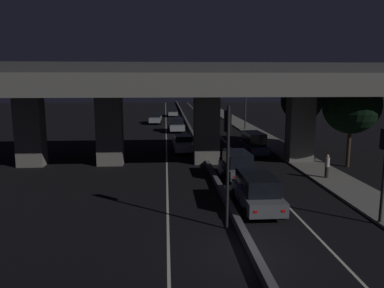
# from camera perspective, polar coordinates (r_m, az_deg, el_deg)

# --- Properties ---
(ground_plane) EXTENTS (200.00, 200.00, 0.00)m
(ground_plane) POSITION_cam_1_polar(r_m,az_deg,el_deg) (15.35, 9.04, -16.25)
(ground_plane) COLOR black
(lane_line_left_inner) EXTENTS (0.12, 126.00, 0.00)m
(lane_line_left_inner) POSITION_cam_1_polar(r_m,az_deg,el_deg) (48.88, -3.95, 1.87)
(lane_line_left_inner) COLOR beige
(lane_line_left_inner) RESTS_ON ground_plane
(lane_line_right_inner) EXTENTS (0.12, 126.00, 0.00)m
(lane_line_right_inner) POSITION_cam_1_polar(r_m,az_deg,el_deg) (49.31, 3.57, 1.94)
(lane_line_right_inner) COLOR beige
(lane_line_right_inner) RESTS_ON ground_plane
(median_divider) EXTENTS (0.31, 126.00, 0.38)m
(median_divider) POSITION_cam_1_polar(r_m,az_deg,el_deg) (48.96, -0.18, 2.13)
(median_divider) COLOR #4C4C51
(median_divider) RESTS_ON ground_plane
(sidewalk_right) EXTENTS (2.87, 126.00, 0.13)m
(sidewalk_right) POSITION_cam_1_polar(r_m,az_deg,el_deg) (43.44, 11.09, 0.80)
(sidewalk_right) COLOR slate
(sidewalk_right) RESTS_ON ground_plane
(elevated_overpass) EXTENTS (32.48, 10.39, 8.06)m
(elevated_overpass) POSITION_cam_1_polar(r_m,az_deg,el_deg) (29.83, 1.55, 8.41)
(elevated_overpass) COLOR slate
(elevated_overpass) RESTS_ON ground_plane
(traffic_light_left_of_median) EXTENTS (0.30, 0.49, 5.59)m
(traffic_light_left_of_median) POSITION_cam_1_polar(r_m,az_deg,el_deg) (16.58, 5.44, -0.39)
(traffic_light_left_of_median) COLOR black
(traffic_light_left_of_median) RESTS_ON ground_plane
(traffic_light_right_of_median) EXTENTS (0.30, 0.49, 4.71)m
(traffic_light_right_of_median) POSITION_cam_1_polar(r_m,az_deg,el_deg) (19.25, 27.23, -1.75)
(traffic_light_right_of_median) COLOR black
(traffic_light_right_of_median) RESTS_ON ground_plane
(street_lamp) EXTENTS (2.04, 0.32, 8.44)m
(street_lamp) POSITION_cam_1_polar(r_m,az_deg,el_deg) (50.89, 7.91, 7.69)
(street_lamp) COLOR #2D2D30
(street_lamp) RESTS_ON ground_plane
(car_grey_lead) EXTENTS (2.05, 4.76, 1.83)m
(car_grey_lead) POSITION_cam_1_polar(r_m,az_deg,el_deg) (20.08, 9.88, -6.98)
(car_grey_lead) COLOR #515459
(car_grey_lead) RESTS_ON ground_plane
(car_grey_second) EXTENTS (2.04, 4.00, 1.84)m
(car_grey_second) POSITION_cam_1_polar(r_m,az_deg,el_deg) (25.89, 6.93, -3.11)
(car_grey_second) COLOR #515459
(car_grey_second) RESTS_ON ground_plane
(car_dark_blue_third) EXTENTS (2.03, 4.37, 2.03)m
(car_dark_blue_third) POSITION_cam_1_polar(r_m,az_deg,el_deg) (34.21, 9.41, 0.14)
(car_dark_blue_third) COLOR #141938
(car_dark_blue_third) RESTS_ON ground_plane
(car_white_lead_oncoming) EXTENTS (2.01, 4.64, 1.52)m
(car_white_lead_oncoming) POSITION_cam_1_polar(r_m,az_deg,el_deg) (35.42, -1.40, 0.13)
(car_white_lead_oncoming) COLOR silver
(car_white_lead_oncoming) RESTS_ON ground_plane
(car_silver_second_oncoming) EXTENTS (2.14, 4.41, 1.78)m
(car_silver_second_oncoming) POSITION_cam_1_polar(r_m,az_deg,el_deg) (48.87, -2.38, 2.96)
(car_silver_second_oncoming) COLOR gray
(car_silver_second_oncoming) RESTS_ON ground_plane
(car_silver_third_oncoming) EXTENTS (2.02, 4.68, 1.50)m
(car_silver_third_oncoming) POSITION_cam_1_polar(r_m,az_deg,el_deg) (58.24, -5.59, 3.88)
(car_silver_third_oncoming) COLOR gray
(car_silver_third_oncoming) RESTS_ON ground_plane
(car_silver_fourth_oncoming) EXTENTS (1.85, 4.75, 1.42)m
(car_silver_fourth_oncoming) POSITION_cam_1_polar(r_m,az_deg,el_deg) (69.77, -2.94, 4.85)
(car_silver_fourth_oncoming) COLOR gray
(car_silver_fourth_oncoming) RESTS_ON ground_plane
(motorcycle_blue_filtering_near) EXTENTS (0.34, 1.96, 1.47)m
(motorcycle_blue_filtering_near) POSITION_cam_1_polar(r_m,az_deg,el_deg) (20.30, 7.39, -7.75)
(motorcycle_blue_filtering_near) COLOR black
(motorcycle_blue_filtering_near) RESTS_ON ground_plane
(motorcycle_white_filtering_mid) EXTENTS (0.33, 1.75, 1.49)m
(motorcycle_white_filtering_mid) POSITION_cam_1_polar(r_m,az_deg,el_deg) (25.90, 4.40, -3.81)
(motorcycle_white_filtering_mid) COLOR black
(motorcycle_white_filtering_mid) RESTS_ON ground_plane
(pedestrian_on_sidewalk) EXTENTS (0.31, 0.31, 1.60)m
(pedestrian_on_sidewalk) POSITION_cam_1_polar(r_m,az_deg,el_deg) (26.96, 19.88, -3.17)
(pedestrian_on_sidewalk) COLOR #2D261E
(pedestrian_on_sidewalk) RESTS_ON sidewalk_right
(roadside_tree_kerbside_near) EXTENTS (4.33, 4.33, 6.95)m
(roadside_tree_kerbside_near) POSITION_cam_1_polar(r_m,az_deg,el_deg) (31.04, 23.14, 5.43)
(roadside_tree_kerbside_near) COLOR #38281C
(roadside_tree_kerbside_near) RESTS_ON ground_plane
(roadside_tree_kerbside_mid) EXTENTS (4.19, 4.19, 6.71)m
(roadside_tree_kerbside_mid) POSITION_cam_1_polar(r_m,az_deg,el_deg) (39.62, 16.38, 6.33)
(roadside_tree_kerbside_mid) COLOR #2D2116
(roadside_tree_kerbside_mid) RESTS_ON ground_plane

